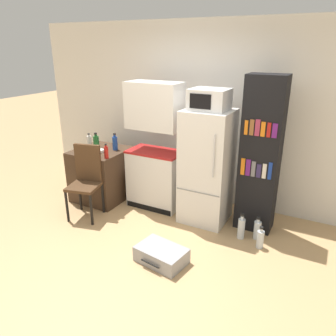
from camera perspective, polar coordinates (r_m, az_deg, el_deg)
The scene contains 17 objects.
ground_plane at distance 3.83m, azimuth -5.09°, elevation -16.42°, with size 24.00×24.00×0.00m, color tan.
wall_back at distance 4.88m, azimuth 9.41°, elevation 8.84°, with size 6.40×0.10×2.65m.
side_table at distance 5.25m, azimuth -11.39°, elevation -1.04°, with size 0.76×0.79×0.80m.
kitchen_hutch at distance 4.75m, azimuth -2.23°, elevation 2.86°, with size 0.79×0.47×1.84m.
refrigerator at distance 4.39m, azimuth 6.74°, elevation 0.09°, with size 0.62×0.60×1.54m.
microwave at distance 4.16m, azimuth 7.25°, elevation 11.77°, with size 0.47×0.41×0.26m.
bookshelf at distance 4.25m, azimuth 15.77°, elevation 1.99°, with size 0.47×0.34×1.99m.
bottle_ketchup_red at distance 4.68m, azimuth -10.71°, elevation 2.71°, with size 0.06×0.06×0.21m.
bottle_blue_soda at distance 5.05m, azimuth -9.21°, elevation 4.35°, with size 0.08×0.08×0.26m.
bottle_green_tall at distance 5.15m, azimuth -12.40°, elevation 4.43°, with size 0.09×0.09×0.25m.
bottle_milk_white at distance 5.38m, azimuth -13.57°, elevation 4.72°, with size 0.07×0.07×0.19m.
bowl at distance 5.00m, azimuth -11.89°, elevation 2.94°, with size 0.14×0.14×0.04m.
chair at distance 4.70m, azimuth -14.03°, elevation -1.30°, with size 0.48×0.49×1.02m.
suitcase_large_flat at distance 3.81m, azimuth -1.16°, elevation -14.88°, with size 0.60×0.45×0.18m.
water_bottle_front at distance 4.28m, azimuth 12.64°, elevation -10.15°, with size 0.09×0.09×0.34m.
water_bottle_middle at distance 4.33m, azimuth 15.28°, elevation -10.31°, with size 0.09×0.09×0.30m.
water_bottle_back at distance 4.17m, azimuth 15.77°, elevation -11.79°, with size 0.09×0.09×0.29m.
Camera 1 is at (1.71, -2.53, 2.30)m, focal length 35.00 mm.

